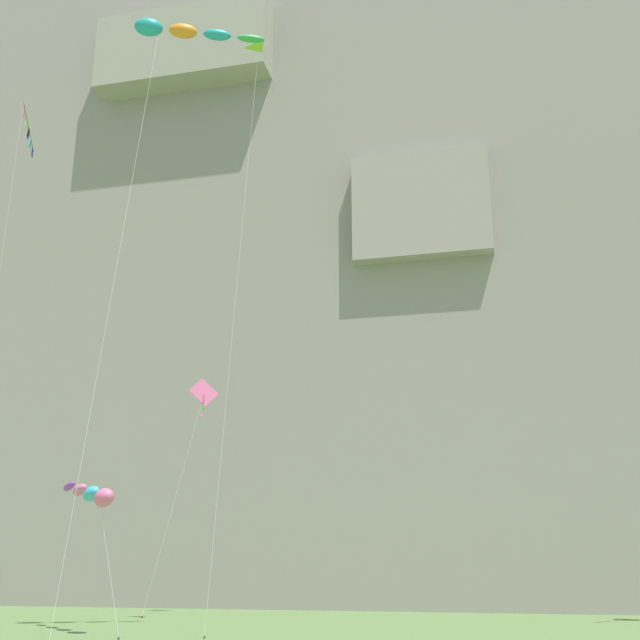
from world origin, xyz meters
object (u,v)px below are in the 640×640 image
Objects in this scene: kite_delta_front_field at (259,88)px; kite_windsock_upper_right at (93,494)px; kite_windsock_mid_left at (180,31)px; kite_diamond_mid_center at (203,397)px; kite_banner_high_center at (26,148)px.

kite_delta_front_field is 4.33× the size of kite_windsock_upper_right.
kite_windsock_upper_right is 24.37m from kite_windsock_mid_left.
kite_windsock_mid_left is 2.03× the size of kite_diamond_mid_center.
kite_delta_front_field is at bearing -8.44° from kite_banner_high_center.
kite_windsock_upper_right is (-7.27, -2.12, -23.01)m from kite_delta_front_field.
kite_windsock_mid_left reaches higher than kite_windsock_upper_right.
kite_delta_front_field reaches higher than kite_diamond_mid_center.
kite_delta_front_field is at bearing 59.62° from kite_windsock_mid_left.
kite_windsock_mid_left is at bearing -120.38° from kite_delta_front_field.
kite_delta_front_field is 2.09× the size of kite_diamond_mid_center.
kite_banner_high_center is at bearing 171.56° from kite_delta_front_field.
kite_diamond_mid_center is (0.03, 13.45, 7.41)m from kite_windsock_upper_right.
kite_windsock_mid_left is at bearing -27.77° from kite_banner_high_center.
kite_delta_front_field is 1.03× the size of kite_windsock_mid_left.
kite_windsock_upper_right is (9.46, -4.60, -22.69)m from kite_banner_high_center.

